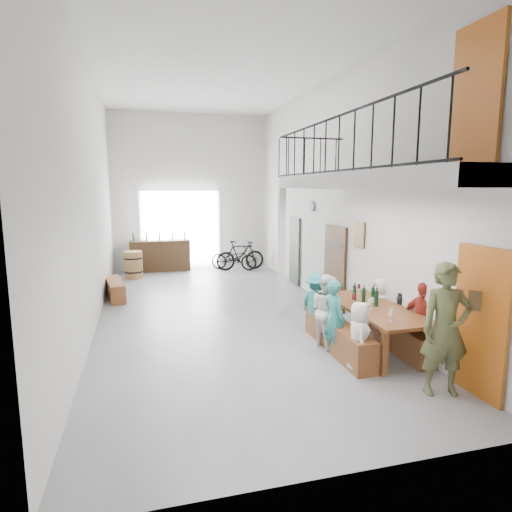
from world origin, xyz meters
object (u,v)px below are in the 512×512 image
object	(u,v)px
tasting_table	(374,311)
bench_inner	(338,337)
host_standing	(446,329)
serving_counter	(160,256)
bicycle_near	(234,258)
side_bench	(115,289)
oak_barrel	(133,265)

from	to	relation	value
tasting_table	bench_inner	bearing A→B (deg)	173.52
tasting_table	host_standing	size ratio (longest dim) A/B	1.31
serving_counter	bicycle_near	world-z (taller)	serving_counter
serving_counter	host_standing	world-z (taller)	host_standing
bicycle_near	host_standing	bearing A→B (deg)	-147.80
bench_inner	host_standing	bearing A→B (deg)	-67.20
side_bench	serving_counter	xyz separation A→B (m)	(1.33, 3.57, 0.31)
side_bench	bicycle_near	distance (m)	4.96
tasting_table	side_bench	world-z (taller)	tasting_table
oak_barrel	bicycle_near	xyz separation A→B (m)	(3.44, 0.57, -0.00)
oak_barrel	bicycle_near	size ratio (longest dim) A/B	0.53
bench_inner	side_bench	bearing A→B (deg)	130.59
tasting_table	host_standing	bearing A→B (deg)	-88.16
oak_barrel	host_standing	bearing A→B (deg)	-65.18
host_standing	serving_counter	bearing A→B (deg)	122.69
bench_inner	bicycle_near	world-z (taller)	bicycle_near
tasting_table	serving_counter	size ratio (longest dim) A/B	1.20
host_standing	tasting_table	bearing A→B (deg)	106.54
tasting_table	host_standing	xyz separation A→B (m)	(0.07, -1.78, 0.24)
tasting_table	oak_barrel	size ratio (longest dim) A/B	2.81
oak_barrel	host_standing	world-z (taller)	host_standing
tasting_table	side_bench	size ratio (longest dim) A/B	1.49
host_standing	bicycle_near	bearing A→B (deg)	109.52
side_bench	bicycle_near	world-z (taller)	bicycle_near
side_bench	bicycle_near	size ratio (longest dim) A/B	1.00
side_bench	host_standing	xyz separation A→B (m)	(4.77, -6.84, 0.71)
bench_inner	bicycle_near	size ratio (longest dim) A/B	1.38
side_bench	oak_barrel	bearing A→B (deg)	80.05
serving_counter	bicycle_near	distance (m)	2.60
tasting_table	bicycle_near	bearing A→B (deg)	95.47
oak_barrel	serving_counter	bearing A→B (deg)	49.74
tasting_table	bicycle_near	distance (m)	8.19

